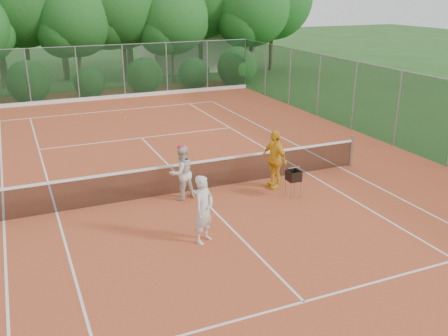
# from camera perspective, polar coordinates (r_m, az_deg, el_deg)

# --- Properties ---
(ground) EXTENTS (120.00, 120.00, 0.00)m
(ground) POSITION_cam_1_polar(r_m,az_deg,el_deg) (15.61, -3.46, -2.68)
(ground) COLOR #234C1B
(ground) RESTS_ON ground
(clay_court) EXTENTS (18.00, 36.00, 0.02)m
(clay_court) POSITION_cam_1_polar(r_m,az_deg,el_deg) (15.61, -3.46, -2.65)
(clay_court) COLOR #B64F2A
(clay_court) RESTS_ON ground
(club_building) EXTENTS (8.00, 5.00, 3.00)m
(club_building) POSITION_cam_1_polar(r_m,az_deg,el_deg) (40.31, -3.31, 13.41)
(club_building) COLOR beige
(club_building) RESTS_ON ground
(tennis_net) EXTENTS (11.97, 0.10, 1.10)m
(tennis_net) POSITION_cam_1_polar(r_m,az_deg,el_deg) (15.41, -3.50, -0.85)
(tennis_net) COLOR gray
(tennis_net) RESTS_ON clay_court
(player_white) EXTENTS (0.76, 0.70, 1.74)m
(player_white) POSITION_cam_1_polar(r_m,az_deg,el_deg) (12.22, -2.33, -4.74)
(player_white) COLOR silver
(player_white) RESTS_ON clay_court
(player_center_grp) EXTENTS (0.92, 0.79, 1.68)m
(player_center_grp) POSITION_cam_1_polar(r_m,az_deg,el_deg) (14.77, -4.88, -0.52)
(player_center_grp) COLOR beige
(player_center_grp) RESTS_ON clay_court
(player_yellow) EXTENTS (0.65, 1.15, 1.86)m
(player_yellow) POSITION_cam_1_polar(r_m,az_deg,el_deg) (15.63, 5.77, 1.00)
(player_yellow) COLOR gold
(player_yellow) RESTS_ON clay_court
(ball_hopper) EXTENTS (0.37, 0.37, 0.84)m
(ball_hopper) POSITION_cam_1_polar(r_m,az_deg,el_deg) (15.03, 7.96, -0.94)
(ball_hopper) COLOR gray
(ball_hopper) RESTS_ON clay_court
(stray_ball_a) EXTENTS (0.07, 0.07, 0.07)m
(stray_ball_a) POSITION_cam_1_polar(r_m,az_deg,el_deg) (25.67, -16.06, 5.72)
(stray_ball_a) COLOR gold
(stray_ball_a) RESTS_ON clay_court
(stray_ball_b) EXTENTS (0.07, 0.07, 0.07)m
(stray_ball_b) POSITION_cam_1_polar(r_m,az_deg,el_deg) (25.81, -11.63, 6.16)
(stray_ball_b) COLOR gold
(stray_ball_b) RESTS_ON clay_court
(stray_ball_c) EXTENTS (0.07, 0.07, 0.07)m
(stray_ball_c) POSITION_cam_1_polar(r_m,az_deg,el_deg) (24.88, -11.23, 5.68)
(stray_ball_c) COLOR #C4D932
(stray_ball_c) RESTS_ON clay_court
(court_markings) EXTENTS (11.03, 23.83, 0.01)m
(court_markings) POSITION_cam_1_polar(r_m,az_deg,el_deg) (15.60, -3.46, -2.60)
(court_markings) COLOR white
(court_markings) RESTS_ON clay_court
(fence_back) EXTENTS (18.07, 0.07, 3.00)m
(fence_back) POSITION_cam_1_polar(r_m,az_deg,el_deg) (29.33, -13.89, 10.52)
(fence_back) COLOR #19381E
(fence_back) RESTS_ON clay_court
(tropical_treeline) EXTENTS (32.10, 8.49, 15.03)m
(tropical_treeline) POSITION_cam_1_polar(r_m,az_deg,el_deg) (34.39, -13.59, 17.87)
(tropical_treeline) COLOR brown
(tropical_treeline) RESTS_ON ground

